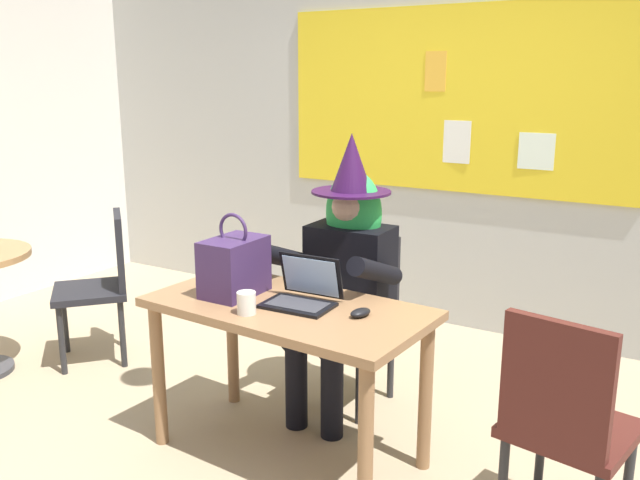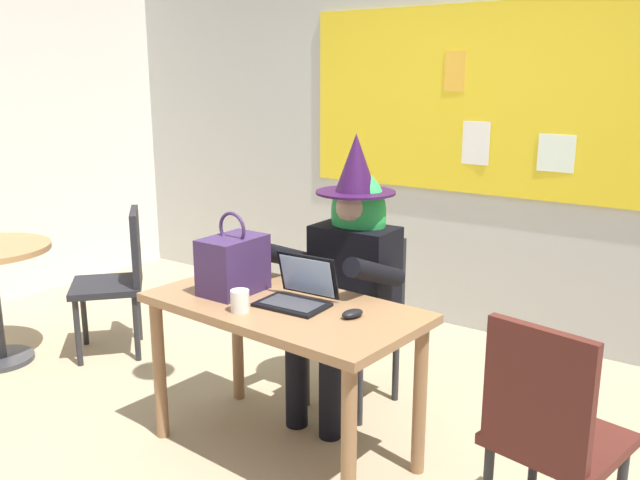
% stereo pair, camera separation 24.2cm
% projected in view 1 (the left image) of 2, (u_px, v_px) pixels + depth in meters
% --- Properties ---
extents(ground_plane, '(24.00, 24.00, 0.00)m').
position_uv_depth(ground_plane, '(291.00, 453.00, 3.11)').
color(ground_plane, tan).
extents(wall_back_bulletin, '(6.33, 2.21, 2.86)m').
position_uv_depth(wall_back_bulletin, '(455.00, 116.00, 4.44)').
color(wall_back_bulletin, '#B2B2AD').
rests_on(wall_back_bulletin, ground).
extents(desk_main, '(1.27, 0.71, 0.73)m').
position_uv_depth(desk_main, '(287.00, 327.00, 2.95)').
color(desk_main, '#8E6642').
rests_on(desk_main, ground).
extents(chair_at_desk, '(0.44, 0.44, 0.89)m').
position_uv_depth(chair_at_desk, '(356.00, 309.00, 3.55)').
color(chair_at_desk, black).
rests_on(chair_at_desk, ground).
extents(person_costumed, '(0.60, 0.67, 1.43)m').
position_uv_depth(person_costumed, '(345.00, 263.00, 3.39)').
color(person_costumed, black).
rests_on(person_costumed, ground).
extents(laptop, '(0.31, 0.27, 0.21)m').
position_uv_depth(laptop, '(303.00, 294.00, 2.92)').
color(laptop, black).
rests_on(laptop, desk_main).
extents(computer_mouse, '(0.09, 0.12, 0.03)m').
position_uv_depth(computer_mouse, '(360.00, 313.00, 2.77)').
color(computer_mouse, black).
rests_on(computer_mouse, desk_main).
extents(handbag, '(0.20, 0.30, 0.38)m').
position_uv_depth(handbag, '(234.00, 266.00, 3.03)').
color(handbag, '#38234C').
rests_on(handbag, desk_main).
extents(coffee_mug, '(0.08, 0.08, 0.09)m').
position_uv_depth(coffee_mug, '(246.00, 303.00, 2.79)').
color(coffee_mug, silver).
rests_on(coffee_mug, desk_main).
extents(chair_spare_by_window, '(0.59, 0.59, 0.91)m').
position_uv_depth(chair_spare_by_window, '(103.00, 279.00, 4.05)').
color(chair_spare_by_window, black).
rests_on(chair_spare_by_window, ground).
extents(chair_extra_corner, '(0.49, 0.49, 0.92)m').
position_uv_depth(chair_extra_corner, '(564.00, 419.00, 2.37)').
color(chair_extra_corner, '#4C1E19').
rests_on(chair_extra_corner, ground).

